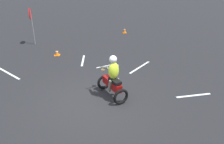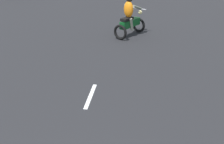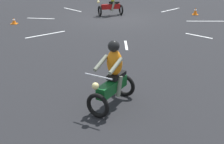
{
  "view_description": "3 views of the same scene",
  "coord_description": "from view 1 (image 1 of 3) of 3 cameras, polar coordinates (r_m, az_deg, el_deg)",
  "views": [
    {
      "loc": [
        -6.84,
        0.15,
        4.29
      ],
      "look_at": [
        0.3,
        -0.84,
        1.0
      ],
      "focal_mm": 35.0,
      "sensor_mm": 36.0,
      "label": 1
    },
    {
      "loc": [
        1.18,
        -1.61,
        3.83
      ],
      "look_at": [
        -0.03,
        4.8,
        0.9
      ],
      "focal_mm": 50.0,
      "sensor_mm": 36.0,
      "label": 2
    },
    {
      "loc": [
        -0.73,
        17.3,
        3.61
      ],
      "look_at": [
        -0.37,
        10.44,
        0.9
      ],
      "focal_mm": 50.0,
      "sensor_mm": 36.0,
      "label": 3
    }
  ],
  "objects": [
    {
      "name": "traffic_cone_mid_left",
      "position": [
        12.79,
        -14.19,
        4.88
      ],
      "size": [
        0.32,
        0.32,
        0.32
      ],
      "color": "orange",
      "rests_on": "ground"
    },
    {
      "name": "traffic_cone_mid_center",
      "position": [
        17.26,
        3.3,
        10.76
      ],
      "size": [
        0.32,
        0.32,
        0.4
      ],
      "color": "orange",
      "rests_on": "ground"
    },
    {
      "name": "lane_stripe_s",
      "position": [
        8.96,
        20.52,
        -5.75
      ],
      "size": [
        0.19,
        1.42,
        0.01
      ],
      "primitive_type": "cube",
      "rotation": [
        0.0,
        0.0,
        6.35
      ],
      "color": "silver",
      "rests_on": "ground"
    },
    {
      "name": "stop_sign",
      "position": [
        14.99,
        -20.37,
        12.85
      ],
      "size": [
        0.7,
        0.08,
        2.3
      ],
      "color": "slate",
      "rests_on": "ground"
    },
    {
      "name": "lane_stripe_se",
      "position": [
        10.94,
        7.28,
        1.27
      ],
      "size": [
        1.39,
        1.38,
        0.01
      ],
      "primitive_type": "cube",
      "rotation": [
        0.0,
        0.0,
        7.07
      ],
      "color": "silver",
      "rests_on": "ground"
    },
    {
      "name": "motorcycle_rider_foreground",
      "position": [
        8.01,
        0.12,
        -1.87
      ],
      "size": [
        1.55,
        1.08,
        1.66
      ],
      "rotation": [
        0.0,
        0.0,
        5.08
      ],
      "color": "black",
      "rests_on": "ground"
    },
    {
      "name": "lane_stripe_ne",
      "position": [
        11.3,
        -25.42,
        -0.28
      ],
      "size": [
        1.54,
        1.4,
        0.01
      ],
      "primitive_type": "cube",
      "rotation": [
        0.0,
        0.0,
        2.3
      ],
      "color": "silver",
      "rests_on": "ground"
    },
    {
      "name": "lane_stripe_e",
      "position": [
        11.8,
        -7.59,
        3.01
      ],
      "size": [
        1.59,
        0.25,
        0.01
      ],
      "primitive_type": "cube",
      "rotation": [
        0.0,
        0.0,
        1.48
      ],
      "color": "silver",
      "rests_on": "ground"
    },
    {
      "name": "ground_plane",
      "position": [
        8.07,
        -5.65,
        -7.7
      ],
      "size": [
        120.0,
        120.0,
        0.0
      ],
      "primitive_type": "plane",
      "color": "black"
    }
  ]
}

